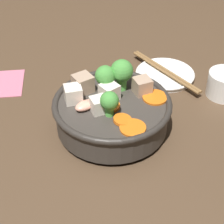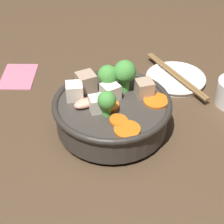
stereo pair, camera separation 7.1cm
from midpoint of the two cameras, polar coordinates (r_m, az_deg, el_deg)
ground_plane at (r=0.74m, az=2.76°, el=-2.68°), size 3.00×3.00×0.00m
stirfry_bowl at (r=0.71m, az=2.85°, el=0.24°), size 0.23×0.23×0.13m
side_saucer at (r=0.89m, az=11.96°, el=4.94°), size 0.14×0.14×0.01m
napkin at (r=0.91m, az=-11.93°, el=5.30°), size 0.12×0.10×0.00m
chopsticks_pair at (r=0.88m, az=12.04°, el=5.45°), size 0.21×0.08×0.01m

